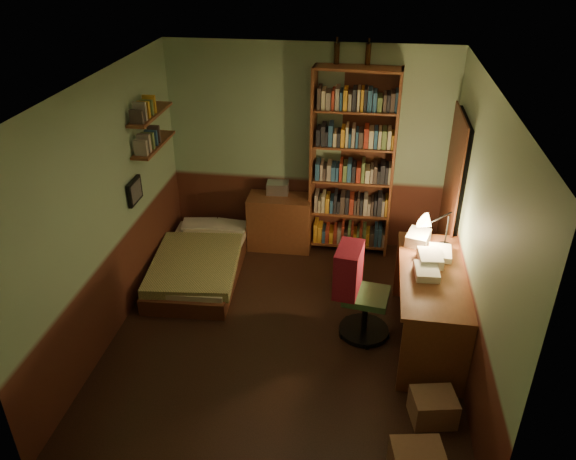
# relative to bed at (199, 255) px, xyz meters

# --- Properties ---
(floor) EXTENTS (3.50, 4.00, 0.02)m
(floor) POSITION_rel_bed_xyz_m (1.19, -0.97, -0.27)
(floor) COLOR black
(floor) RESTS_ON ground
(ceiling) EXTENTS (3.50, 4.00, 0.02)m
(ceiling) POSITION_rel_bed_xyz_m (1.19, -0.97, 2.35)
(ceiling) COLOR silver
(ceiling) RESTS_ON wall_back
(wall_back) EXTENTS (3.50, 0.02, 2.60)m
(wall_back) POSITION_rel_bed_xyz_m (1.19, 1.04, 1.04)
(wall_back) COLOR gray
(wall_back) RESTS_ON ground
(wall_left) EXTENTS (0.02, 4.00, 2.60)m
(wall_left) POSITION_rel_bed_xyz_m (-0.57, -0.97, 1.04)
(wall_left) COLOR gray
(wall_left) RESTS_ON ground
(wall_right) EXTENTS (0.02, 4.00, 2.60)m
(wall_right) POSITION_rel_bed_xyz_m (2.95, -0.97, 1.04)
(wall_right) COLOR gray
(wall_right) RESTS_ON ground
(wall_front) EXTENTS (3.50, 0.02, 2.60)m
(wall_front) POSITION_rel_bed_xyz_m (1.19, -2.98, 1.04)
(wall_front) COLOR gray
(wall_front) RESTS_ON ground
(doorway) EXTENTS (0.06, 0.90, 2.00)m
(doorway) POSITION_rel_bed_xyz_m (2.91, 0.33, 0.74)
(doorway) COLOR black
(doorway) RESTS_ON ground
(door_trim) EXTENTS (0.02, 0.98, 2.08)m
(door_trim) POSITION_rel_bed_xyz_m (2.88, 0.33, 0.74)
(door_trim) COLOR #452114
(door_trim) RESTS_ON ground
(bed) EXTENTS (1.01, 1.79, 0.52)m
(bed) POSITION_rel_bed_xyz_m (0.00, 0.00, 0.00)
(bed) COLOR #616F40
(bed) RESTS_ON ground
(dresser) EXTENTS (0.82, 0.42, 0.72)m
(dresser) POSITION_rel_bed_xyz_m (0.87, 0.79, 0.10)
(dresser) COLOR brown
(dresser) RESTS_ON ground
(mini_stereo) EXTENTS (0.29, 0.23, 0.15)m
(mini_stereo) POSITION_rel_bed_xyz_m (0.82, 0.92, 0.53)
(mini_stereo) COLOR #B2B2B7
(mini_stereo) RESTS_ON dresser
(bookshelf) EXTENTS (1.03, 0.40, 2.36)m
(bookshelf) POSITION_rel_bed_xyz_m (1.76, 0.88, 0.92)
(bookshelf) COLOR brown
(bookshelf) RESTS_ON ground
(bottle_left) EXTENTS (0.07, 0.07, 0.24)m
(bottle_left) POSITION_rel_bed_xyz_m (1.50, 0.99, 2.22)
(bottle_left) COLOR black
(bottle_left) RESTS_ON bookshelf
(bottle_right) EXTENTS (0.08, 0.08, 0.24)m
(bottle_right) POSITION_rel_bed_xyz_m (1.86, 0.99, 2.22)
(bottle_right) COLOR black
(bottle_right) RESTS_ON bookshelf
(desk) EXTENTS (0.67, 1.56, 0.83)m
(desk) POSITION_rel_bed_xyz_m (2.63, -0.88, 0.16)
(desk) COLOR brown
(desk) RESTS_ON ground
(paper_stack) EXTENTS (0.29, 0.34, 0.12)m
(paper_stack) POSITION_rel_bed_xyz_m (2.51, -0.31, 0.63)
(paper_stack) COLOR silver
(paper_stack) RESTS_ON desk
(desk_lamp) EXTENTS (0.21, 0.21, 0.54)m
(desk_lamp) POSITION_rel_bed_xyz_m (2.79, -0.34, 0.84)
(desk_lamp) COLOR black
(desk_lamp) RESTS_ON desk
(office_chair) EXTENTS (0.50, 0.45, 0.89)m
(office_chair) POSITION_rel_bed_xyz_m (2.01, -0.85, 0.19)
(office_chair) COLOR #39653A
(office_chair) RESTS_ON ground
(red_jacket) EXTENTS (0.24, 0.43, 0.51)m
(red_jacket) POSITION_rel_bed_xyz_m (2.05, -1.05, 0.89)
(red_jacket) COLOR maroon
(red_jacket) RESTS_ON office_chair
(wall_shelf_lower) EXTENTS (0.20, 0.90, 0.03)m
(wall_shelf_lower) POSITION_rel_bed_xyz_m (-0.45, 0.13, 1.34)
(wall_shelf_lower) COLOR brown
(wall_shelf_lower) RESTS_ON wall_left
(wall_shelf_upper) EXTENTS (0.20, 0.90, 0.03)m
(wall_shelf_upper) POSITION_rel_bed_xyz_m (-0.45, 0.13, 1.69)
(wall_shelf_upper) COLOR brown
(wall_shelf_upper) RESTS_ON wall_left
(framed_picture) EXTENTS (0.04, 0.32, 0.26)m
(framed_picture) POSITION_rel_bed_xyz_m (-0.53, -0.37, 0.99)
(framed_picture) COLOR black
(framed_picture) RESTS_ON wall_left
(cardboard_box_b) EXTENTS (0.42, 0.37, 0.26)m
(cardboard_box_b) POSITION_rel_bed_xyz_m (2.63, -1.93, -0.13)
(cardboard_box_b) COLOR #8A6249
(cardboard_box_b) RESTS_ON ground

